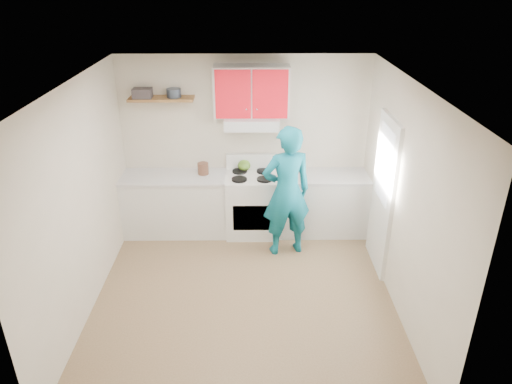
{
  "coord_description": "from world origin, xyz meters",
  "views": [
    {
      "loc": [
        0.1,
        -4.7,
        3.64
      ],
      "look_at": [
        0.15,
        0.55,
        1.15
      ],
      "focal_mm": 33.04,
      "sensor_mm": 36.0,
      "label": 1
    }
  ],
  "objects_px": {
    "kettle": "(244,165)",
    "person": "(287,192)",
    "tin": "(174,93)",
    "crock": "(203,169)",
    "stove": "(252,204)"
  },
  "relations": [
    {
      "from": "tin",
      "to": "kettle",
      "type": "height_order",
      "value": "tin"
    },
    {
      "from": "person",
      "to": "kettle",
      "type": "bearing_deg",
      "value": -66.7
    },
    {
      "from": "tin",
      "to": "crock",
      "type": "distance_m",
      "value": 1.16
    },
    {
      "from": "stove",
      "to": "tin",
      "type": "bearing_deg",
      "value": 170.98
    },
    {
      "from": "kettle",
      "to": "tin",
      "type": "bearing_deg",
      "value": -157.57
    },
    {
      "from": "stove",
      "to": "person",
      "type": "distance_m",
      "value": 0.86
    },
    {
      "from": "kettle",
      "to": "person",
      "type": "bearing_deg",
      "value": -33.17
    },
    {
      "from": "person",
      "to": "crock",
      "type": "bearing_deg",
      "value": -42.26
    },
    {
      "from": "person",
      "to": "tin",
      "type": "bearing_deg",
      "value": -39.07
    },
    {
      "from": "stove",
      "to": "crock",
      "type": "bearing_deg",
      "value": 173.37
    },
    {
      "from": "stove",
      "to": "crock",
      "type": "distance_m",
      "value": 0.9
    },
    {
      "from": "stove",
      "to": "tin",
      "type": "relative_size",
      "value": 4.6
    },
    {
      "from": "kettle",
      "to": "person",
      "type": "distance_m",
      "value": 0.97
    },
    {
      "from": "kettle",
      "to": "person",
      "type": "xyz_separation_m",
      "value": [
        0.58,
        -0.77,
        -0.07
      ]
    },
    {
      "from": "stove",
      "to": "tin",
      "type": "distance_m",
      "value": 1.97
    }
  ]
}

